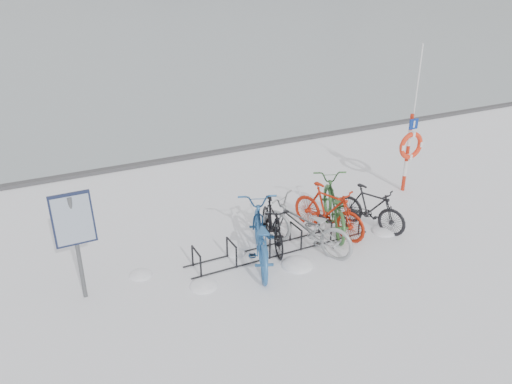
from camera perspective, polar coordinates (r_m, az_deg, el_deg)
The scene contains 12 objects.
ground at distance 10.23m, azimuth 2.78°, elevation -6.55°, with size 900.00×900.00×0.00m, color white.
quay_edge at distance 15.13m, azimuth -8.25°, elevation 3.91°, with size 400.00×0.25×0.10m, color #3F3F42.
bike_rack at distance 10.14m, azimuth 2.81°, elevation -5.67°, with size 4.00×0.48×0.46m.
info_board at distance 8.63m, azimuth -20.10°, elevation -3.60°, with size 0.66×0.25×1.96m.
lifebuoy_station at distance 12.94m, azimuth 17.23°, elevation 5.10°, with size 0.70×0.22×3.66m.
bike_0 at distance 9.58m, azimuth 0.44°, elevation -4.77°, with size 0.77×2.22×1.16m, color #285C97.
bike_1 at distance 10.16m, azimuth 1.89°, elevation -3.51°, with size 0.47×1.67×1.01m, color black.
bike_2 at distance 10.02m, azimuth 5.66°, elevation -3.76°, with size 0.73×2.08×1.09m, color gray.
bike_3 at distance 10.72m, azimuth 8.32°, elevation -1.91°, with size 0.52×1.84×1.11m, color #B6220C.
bike_4 at distance 10.97m, azimuth 8.86°, elevation -1.29°, with size 0.74×2.13×1.12m, color #32612F.
bike_5 at distance 11.11m, azimuth 13.00°, elevation -1.65°, with size 0.47×1.65×0.99m, color black.
snow_drifts at distance 10.20m, azimuth 4.21°, elevation -6.68°, with size 5.88×2.05×0.22m.
Camera 1 is at (-4.40, -7.62, 5.21)m, focal length 35.00 mm.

